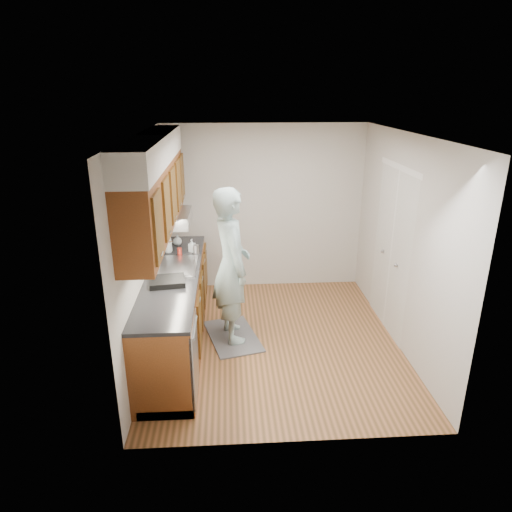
# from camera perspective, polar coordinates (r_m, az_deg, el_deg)

# --- Properties ---
(floor) EXTENTS (3.50, 3.50, 0.00)m
(floor) POSITION_cam_1_polar(r_m,az_deg,el_deg) (5.80, 2.33, -10.45)
(floor) COLOR #975E39
(floor) RESTS_ON ground
(ceiling) EXTENTS (3.50, 3.50, 0.00)m
(ceiling) POSITION_cam_1_polar(r_m,az_deg,el_deg) (5.01, 2.74, 14.97)
(ceiling) COLOR white
(ceiling) RESTS_ON wall_left
(wall_left) EXTENTS (0.02, 3.50, 2.50)m
(wall_left) POSITION_cam_1_polar(r_m,az_deg,el_deg) (5.33, -13.73, 0.96)
(wall_left) COLOR #BAB7AF
(wall_left) RESTS_ON floor
(wall_right) EXTENTS (0.02, 3.50, 2.50)m
(wall_right) POSITION_cam_1_polar(r_m,az_deg,el_deg) (5.63, 17.88, 1.57)
(wall_right) COLOR #BAB7AF
(wall_right) RESTS_ON floor
(wall_back) EXTENTS (3.00, 0.02, 2.50)m
(wall_back) POSITION_cam_1_polar(r_m,az_deg,el_deg) (6.95, 1.00, 5.98)
(wall_back) COLOR #BAB7AF
(wall_back) RESTS_ON floor
(counter) EXTENTS (0.64, 2.80, 1.30)m
(counter) POSITION_cam_1_polar(r_m,az_deg,el_deg) (5.58, -10.04, -6.38)
(counter) COLOR brown
(counter) RESTS_ON floor
(upper_cabinets) EXTENTS (0.47, 2.80, 1.21)m
(upper_cabinets) POSITION_cam_1_polar(r_m,az_deg,el_deg) (5.17, -12.44, 8.51)
(upper_cabinets) COLOR brown
(upper_cabinets) RESTS_ON wall_left
(closet_door) EXTENTS (0.02, 1.22, 2.05)m
(closet_door) POSITION_cam_1_polar(r_m,az_deg,el_deg) (5.96, 16.54, 0.44)
(closet_door) COLOR white
(closet_door) RESTS_ON wall_right
(floor_mat) EXTENTS (0.78, 1.06, 0.02)m
(floor_mat) POSITION_cam_1_polar(r_m,az_deg,el_deg) (5.87, -2.92, -9.96)
(floor_mat) COLOR slate
(floor_mat) RESTS_ON floor
(person) EXTENTS (0.67, 0.86, 2.15)m
(person) POSITION_cam_1_polar(r_m,az_deg,el_deg) (5.41, -3.12, 0.05)
(person) COLOR #94B3B5
(person) RESTS_ON floor_mat
(soap_bottle_a) EXTENTS (0.15, 0.15, 0.28)m
(soap_bottle_a) POSITION_cam_1_polar(r_m,az_deg,el_deg) (6.04, -10.96, 1.73)
(soap_bottle_a) COLOR silver
(soap_bottle_a) RESTS_ON counter
(soap_bottle_b) EXTENTS (0.10, 0.10, 0.17)m
(soap_bottle_b) POSITION_cam_1_polar(r_m,az_deg,el_deg) (6.03, -8.01, 1.32)
(soap_bottle_b) COLOR silver
(soap_bottle_b) RESTS_ON counter
(soap_bottle_c) EXTENTS (0.16, 0.16, 0.16)m
(soap_bottle_c) POSITION_cam_1_polar(r_m,az_deg,el_deg) (6.32, -9.80, 2.03)
(soap_bottle_c) COLOR silver
(soap_bottle_c) RESTS_ON counter
(soda_can) EXTENTS (0.07, 0.07, 0.11)m
(soda_can) POSITION_cam_1_polar(r_m,az_deg,el_deg) (5.91, -9.52, 0.51)
(soda_can) COLOR #A4271C
(soda_can) RESTS_ON counter
(steel_can) EXTENTS (0.08, 0.08, 0.13)m
(steel_can) POSITION_cam_1_polar(r_m,az_deg,el_deg) (5.91, -7.51, 0.76)
(steel_can) COLOR #A5A5AA
(steel_can) RESTS_ON counter
(dish_rack) EXTENTS (0.42, 0.37, 0.06)m
(dish_rack) POSITION_cam_1_polar(r_m,az_deg,el_deg) (5.09, -11.02, -3.13)
(dish_rack) COLOR black
(dish_rack) RESTS_ON counter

